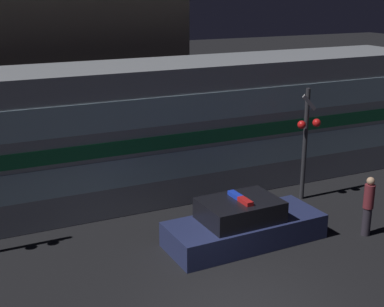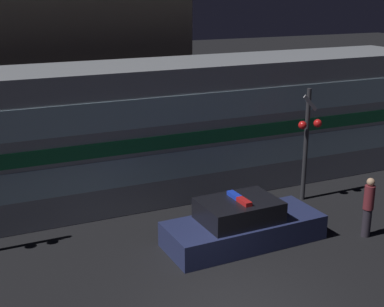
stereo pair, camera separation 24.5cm
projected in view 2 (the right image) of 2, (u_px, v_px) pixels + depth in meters
train at (149, 130)px, 18.35m from camera, size 22.03×3.22×4.57m
police_car at (242, 225)px, 15.13m from camera, size 4.59×1.88×1.44m
pedestrian at (368, 207)px, 15.41m from camera, size 0.30×0.30×1.80m
crossing_signal_near at (307, 138)px, 17.74m from camera, size 0.88×0.37×3.85m
building_left at (53, 49)px, 24.52m from camera, size 11.03×6.67×8.61m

